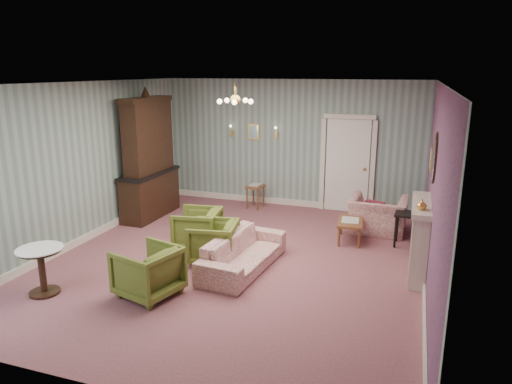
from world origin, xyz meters
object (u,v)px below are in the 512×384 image
(pedestal_table, at_px, (42,271))
(wingback_chair, at_px, (378,209))
(olive_chair_b, at_px, (213,240))
(sofa_chintz, at_px, (243,247))
(dresser, at_px, (148,155))
(fireplace, at_px, (419,239))
(side_table_black, at_px, (406,230))
(coffee_table, at_px, (350,230))
(olive_chair_a, at_px, (148,269))
(olive_chair_c, at_px, (197,227))

(pedestal_table, bearing_deg, wingback_chair, 44.63)
(olive_chair_b, xyz_separation_m, sofa_chintz, (0.57, -0.10, -0.01))
(dresser, xyz_separation_m, fireplace, (5.51, -1.29, -0.78))
(dresser, height_order, side_table_black, dresser)
(side_table_black, xyz_separation_m, pedestal_table, (-4.82, -3.62, 0.04))
(coffee_table, bearing_deg, olive_chair_a, -127.45)
(olive_chair_c, distance_m, pedestal_table, 2.68)
(sofa_chintz, xyz_separation_m, wingback_chair, (1.89, 2.49, 0.10))
(olive_chair_a, bearing_deg, coffee_table, 157.86)
(olive_chair_b, height_order, dresser, dresser)
(olive_chair_a, distance_m, olive_chair_c, 1.92)
(olive_chair_a, height_order, olive_chair_b, olive_chair_a)
(dresser, bearing_deg, side_table_black, 0.12)
(olive_chair_a, height_order, dresser, dresser)
(wingback_chair, distance_m, coffee_table, 0.85)
(olive_chair_b, height_order, olive_chair_c, olive_chair_c)
(wingback_chair, bearing_deg, dresser, 7.82)
(dresser, distance_m, side_table_black, 5.40)
(olive_chair_c, bearing_deg, side_table_black, 101.21)
(olive_chair_c, xyz_separation_m, sofa_chintz, (1.10, -0.61, -0.02))
(sofa_chintz, bearing_deg, dresser, 60.85)
(olive_chair_a, distance_m, coffee_table, 3.93)
(dresser, relative_size, coffee_table, 3.40)
(sofa_chintz, xyz_separation_m, coffee_table, (1.44, 1.82, -0.17))
(olive_chair_b, height_order, side_table_black, olive_chair_b)
(fireplace, bearing_deg, olive_chair_a, -150.98)
(olive_chair_c, bearing_deg, pedestal_table, -37.31)
(olive_chair_a, xyz_separation_m, olive_chair_c, (-0.16, 1.91, -0.00))
(wingback_chair, height_order, coffee_table, wingback_chair)
(olive_chair_b, xyz_separation_m, pedestal_table, (-1.83, -1.83, -0.04))
(sofa_chintz, bearing_deg, wingback_chair, -31.68)
(wingback_chair, distance_m, pedestal_table, 6.01)
(sofa_chintz, xyz_separation_m, dresser, (-2.87, 1.98, 0.98))
(olive_chair_b, relative_size, side_table_black, 1.23)
(pedestal_table, bearing_deg, coffee_table, 42.83)
(side_table_black, bearing_deg, olive_chair_a, -136.72)
(olive_chair_a, xyz_separation_m, side_table_black, (3.37, 3.18, -0.08))
(dresser, distance_m, fireplace, 5.71)
(olive_chair_a, distance_m, olive_chair_b, 1.45)
(olive_chair_c, xyz_separation_m, coffee_table, (2.54, 1.20, -0.19))
(dresser, xyz_separation_m, pedestal_table, (0.48, -3.72, -1.01))
(fireplace, height_order, coffee_table, fireplace)
(olive_chair_a, height_order, olive_chair_c, olive_chair_a)
(coffee_table, relative_size, side_table_black, 1.28)
(sofa_chintz, bearing_deg, olive_chair_c, 66.36)
(wingback_chair, xyz_separation_m, fireplace, (0.75, -1.80, 0.11))
(wingback_chair, distance_m, dresser, 4.87)
(sofa_chintz, relative_size, dresser, 0.70)
(dresser, bearing_deg, sofa_chintz, -33.40)
(side_table_black, distance_m, pedestal_table, 6.03)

